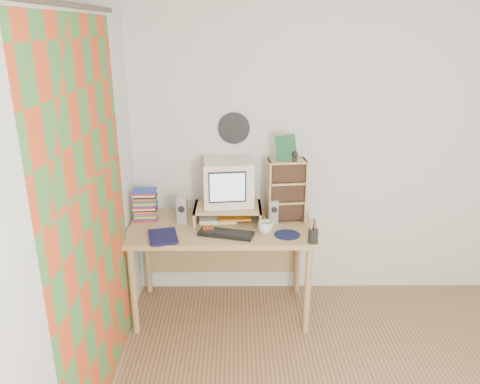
{
  "coord_description": "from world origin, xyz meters",
  "views": [
    {
      "loc": [
        -0.91,
        -1.91,
        2.18
      ],
      "look_at": [
        -0.89,
        1.33,
        1.04
      ],
      "focal_mm": 35.0,
      "sensor_mm": 36.0,
      "label": 1
    }
  ],
  "objects_px": {
    "desk": "(222,238)",
    "diary": "(149,236)",
    "dvd_stack": "(145,205)",
    "crt_monitor": "(228,183)",
    "keyboard": "(226,234)",
    "cd_rack": "(286,190)",
    "mug": "(266,227)"
  },
  "relations": [
    {
      "from": "mug",
      "to": "keyboard",
      "type": "bearing_deg",
      "value": -171.8
    },
    {
      "from": "mug",
      "to": "dvd_stack",
      "type": "bearing_deg",
      "value": 163.87
    },
    {
      "from": "crt_monitor",
      "to": "dvd_stack",
      "type": "height_order",
      "value": "crt_monitor"
    },
    {
      "from": "diary",
      "to": "mug",
      "type": "bearing_deg",
      "value": -5.59
    },
    {
      "from": "crt_monitor",
      "to": "keyboard",
      "type": "xyz_separation_m",
      "value": [
        -0.01,
        -0.33,
        -0.28
      ]
    },
    {
      "from": "desk",
      "to": "diary",
      "type": "bearing_deg",
      "value": -148.34
    },
    {
      "from": "keyboard",
      "to": "dvd_stack",
      "type": "relative_size",
      "value": 1.63
    },
    {
      "from": "desk",
      "to": "cd_rack",
      "type": "distance_m",
      "value": 0.63
    },
    {
      "from": "desk",
      "to": "diary",
      "type": "distance_m",
      "value": 0.61
    },
    {
      "from": "desk",
      "to": "dvd_stack",
      "type": "bearing_deg",
      "value": 173.75
    },
    {
      "from": "dvd_stack",
      "to": "cd_rack",
      "type": "distance_m",
      "value": 1.1
    },
    {
      "from": "cd_rack",
      "to": "mug",
      "type": "distance_m",
      "value": 0.37
    },
    {
      "from": "mug",
      "to": "diary",
      "type": "distance_m",
      "value": 0.84
    },
    {
      "from": "desk",
      "to": "keyboard",
      "type": "bearing_deg",
      "value": -80.3
    },
    {
      "from": "keyboard",
      "to": "diary",
      "type": "bearing_deg",
      "value": -158.14
    },
    {
      "from": "cd_rack",
      "to": "dvd_stack",
      "type": "bearing_deg",
      "value": 173.07
    },
    {
      "from": "crt_monitor",
      "to": "diary",
      "type": "distance_m",
      "value": 0.74
    },
    {
      "from": "desk",
      "to": "cd_rack",
      "type": "bearing_deg",
      "value": 6.5
    },
    {
      "from": "keyboard",
      "to": "cd_rack",
      "type": "height_order",
      "value": "cd_rack"
    },
    {
      "from": "desk",
      "to": "diary",
      "type": "height_order",
      "value": "diary"
    },
    {
      "from": "diary",
      "to": "dvd_stack",
      "type": "bearing_deg",
      "value": 90.1
    },
    {
      "from": "cd_rack",
      "to": "mug",
      "type": "xyz_separation_m",
      "value": [
        -0.17,
        -0.26,
        -0.2
      ]
    },
    {
      "from": "desk",
      "to": "keyboard",
      "type": "height_order",
      "value": "keyboard"
    },
    {
      "from": "dvd_stack",
      "to": "crt_monitor",
      "type": "bearing_deg",
      "value": -2.11
    },
    {
      "from": "keyboard",
      "to": "mug",
      "type": "xyz_separation_m",
      "value": [
        0.29,
        0.04,
        0.03
      ]
    },
    {
      "from": "desk",
      "to": "dvd_stack",
      "type": "height_order",
      "value": "dvd_stack"
    },
    {
      "from": "mug",
      "to": "desk",
      "type": "bearing_deg",
      "value": 148.58
    },
    {
      "from": "dvd_stack",
      "to": "cd_rack",
      "type": "bearing_deg",
      "value": -4.45
    },
    {
      "from": "desk",
      "to": "crt_monitor",
      "type": "height_order",
      "value": "crt_monitor"
    },
    {
      "from": "cd_rack",
      "to": "crt_monitor",
      "type": "bearing_deg",
      "value": 169.75
    },
    {
      "from": "diary",
      "to": "crt_monitor",
      "type": "bearing_deg",
      "value": 22.57
    },
    {
      "from": "desk",
      "to": "dvd_stack",
      "type": "relative_size",
      "value": 5.7
    }
  ]
}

